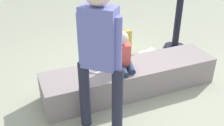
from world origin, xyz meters
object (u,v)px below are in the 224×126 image
object	(u,v)px
water_bottle_near_gift	(94,56)
handbag_black_leather	(117,58)
cake_box_white	(151,57)
gift_bag	(124,40)
cake_plate	(97,68)
adult_standing	(100,47)
child_seated	(123,53)
handbag_brown_canvas	(99,69)

from	to	relation	value
water_bottle_near_gift	handbag_black_leather	size ratio (longest dim) A/B	0.74
cake_box_white	handbag_black_leather	bearing A→B (deg)	167.21
gift_bag	cake_plate	bearing A→B (deg)	-128.95
cake_box_white	adult_standing	bearing A→B (deg)	-138.33
water_bottle_near_gift	cake_box_white	size ratio (longest dim) A/B	0.67
cake_plate	gift_bag	distance (m)	1.41
child_seated	gift_bag	xyz separation A→B (m)	(0.58, 1.18, -0.40)
adult_standing	water_bottle_near_gift	xyz separation A→B (m)	(0.41, 1.44, -0.85)
adult_standing	cake_plate	world-z (taller)	adult_standing
adult_standing	water_bottle_near_gift	bearing A→B (deg)	73.98
gift_bag	cake_box_white	size ratio (longest dim) A/B	1.14
child_seated	adult_standing	xyz separation A→B (m)	(-0.47, -0.51, 0.38)
adult_standing	handbag_brown_canvas	xyz separation A→B (m)	(0.34, 1.01, -0.84)
adult_standing	cake_box_white	bearing A→B (deg)	41.67
gift_bag	cake_box_white	bearing A→B (deg)	-71.03
gift_bag	water_bottle_near_gift	world-z (taller)	gift_bag
child_seated	gift_bag	size ratio (longest dim) A/B	1.27
child_seated	gift_bag	world-z (taller)	child_seated
cake_plate	handbag_brown_canvas	bearing A→B (deg)	68.54
gift_bag	water_bottle_near_gift	size ratio (longest dim) A/B	1.69
gift_bag	handbag_brown_canvas	world-z (taller)	gift_bag
child_seated	water_bottle_near_gift	bearing A→B (deg)	93.61
adult_standing	gift_bag	world-z (taller)	adult_standing
water_bottle_near_gift	child_seated	bearing A→B (deg)	-86.39
child_seated	gift_bag	distance (m)	1.38
adult_standing	cake_plate	bearing A→B (deg)	73.32
cake_box_white	handbag_brown_canvas	bearing A→B (deg)	-173.28
adult_standing	cake_box_white	size ratio (longest dim) A/B	4.74
handbag_brown_canvas	gift_bag	bearing A→B (deg)	43.35
child_seated	cake_plate	xyz separation A→B (m)	(-0.29, 0.09, -0.19)
handbag_black_leather	handbag_brown_canvas	xyz separation A→B (m)	(-0.39, -0.23, 0.01)
child_seated	water_bottle_near_gift	xyz separation A→B (m)	(-0.06, 0.93, -0.47)
cake_plate	handbag_brown_canvas	distance (m)	0.51
cake_plate	gift_bag	xyz separation A→B (m)	(0.88, 1.09, -0.21)
adult_standing	gift_bag	xyz separation A→B (m)	(1.06, 1.69, -0.78)
cake_plate	child_seated	bearing A→B (deg)	-17.38
water_bottle_near_gift	cake_box_white	world-z (taller)	water_bottle_near_gift
child_seated	adult_standing	world-z (taller)	adult_standing
adult_standing	gift_bag	distance (m)	2.14
child_seated	cake_box_white	world-z (taller)	child_seated
cake_plate	gift_bag	size ratio (longest dim) A/B	0.59
cake_box_white	cake_plate	bearing A→B (deg)	-154.31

